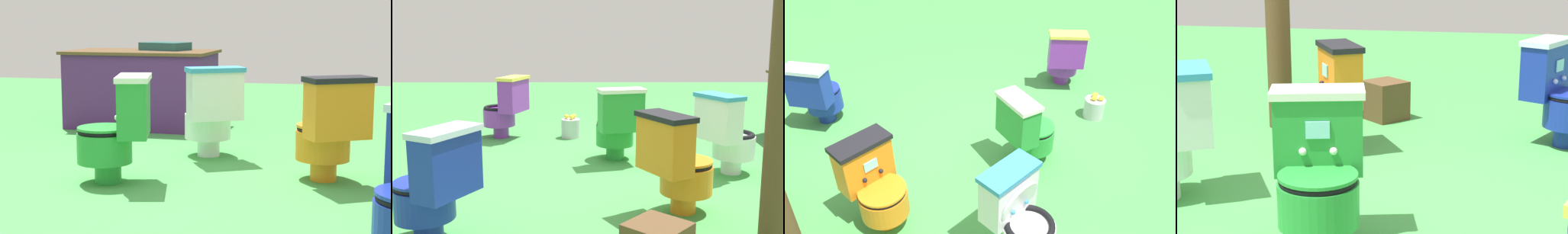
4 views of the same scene
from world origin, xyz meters
TOP-DOWN VIEW (x-y plane):
  - ground at (0.00, 0.00)m, footprint 14.00×14.00m
  - toilet_blue at (1.45, -1.10)m, footprint 0.59×0.62m
  - toilet_purple at (-1.39, -1.12)m, footprint 0.55×0.60m
  - toilet_green at (-0.39, 0.11)m, footprint 0.57×0.50m
  - toilet_orange at (0.99, 0.44)m, footprint 0.59×0.63m
  - toilet_white at (0.06, 1.05)m, footprint 0.59×0.62m
  - lemon_bucket at (-1.40, -0.37)m, footprint 0.22×0.22m

SIDE VIEW (x-z plane):
  - ground at x=0.00m, z-range 0.00..0.00m
  - lemon_bucket at x=-1.40m, z-range -0.02..0.26m
  - toilet_blue at x=1.45m, z-range 0.01..0.73m
  - toilet_green at x=-0.39m, z-range 0.01..0.73m
  - toilet_orange at x=0.99m, z-range 0.01..0.73m
  - toilet_purple at x=-1.39m, z-range 0.01..0.74m
  - toilet_white at x=0.06m, z-range 0.01..0.74m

